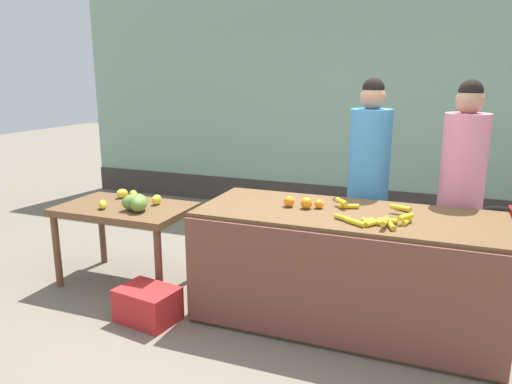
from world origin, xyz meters
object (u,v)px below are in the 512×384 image
at_px(vendor_woman_blue_shirt, 368,186).
at_px(produce_sack, 245,238).
at_px(produce_crate, 148,304).
at_px(vendor_woman_pink_shirt, 460,195).

xyz_separation_m(vendor_woman_blue_shirt, produce_sack, (-1.17, 0.09, -0.64)).
xyz_separation_m(produce_crate, produce_sack, (0.26, 1.31, 0.14)).
xyz_separation_m(vendor_woman_pink_shirt, produce_sack, (-1.89, 0.11, -0.64)).
bearing_deg(produce_sack, vendor_woman_blue_shirt, -4.20).
distance_m(vendor_woman_pink_shirt, produce_sack, 2.00).
height_order(vendor_woman_blue_shirt, vendor_woman_pink_shirt, vendor_woman_blue_shirt).
bearing_deg(vendor_woman_blue_shirt, produce_crate, -139.27).
height_order(vendor_woman_blue_shirt, produce_sack, vendor_woman_blue_shirt).
distance_m(vendor_woman_blue_shirt, produce_crate, 2.03).
bearing_deg(produce_sack, vendor_woman_pink_shirt, -3.36).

